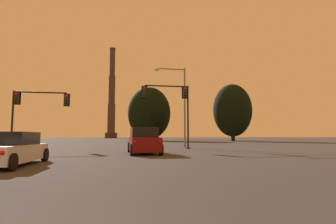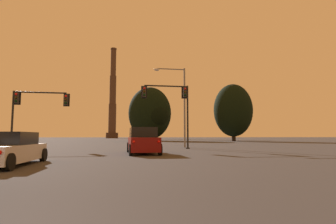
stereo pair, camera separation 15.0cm
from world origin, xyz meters
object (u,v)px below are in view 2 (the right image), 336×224
sedan_left_lane_second (8,150)px  street_lamp (180,98)px  suv_right_lane_front (143,141)px  traffic_light_overhead_left (33,105)px  traffic_light_overhead_right (173,100)px  smokestack (113,102)px

sedan_left_lane_second → street_lamp: 20.26m
suv_right_lane_front → traffic_light_overhead_left: 12.65m
traffic_light_overhead_right → street_lamp: street_lamp is taller
sedan_left_lane_second → traffic_light_overhead_left: size_ratio=0.86×
sedan_left_lane_second → suv_right_lane_front: 9.13m
suv_right_lane_front → smokestack: smokestack is taller
street_lamp → sedan_left_lane_second: bearing=-123.8°
street_lamp → traffic_light_overhead_right: bearing=-113.8°
traffic_light_overhead_left → street_lamp: size_ratio=0.61×
street_lamp → traffic_light_overhead_left: bearing=-170.5°
sedan_left_lane_second → suv_right_lane_front: bearing=48.1°
smokestack → street_lamp: bearing=-84.1°
suv_right_lane_front → traffic_light_overhead_left: (-9.88, 7.20, 3.28)m
traffic_light_overhead_left → smokestack: smokestack is taller
traffic_light_overhead_right → smokestack: 138.75m
smokestack → traffic_light_overhead_right: bearing=-84.8°
traffic_light_overhead_right → sedan_left_lane_second: bearing=-125.8°
traffic_light_overhead_left → suv_right_lane_front: bearing=-36.1°
sedan_left_lane_second → traffic_light_overhead_right: (9.59, 13.29, 4.15)m
smokestack → sedan_left_lane_second: bearing=-88.9°
traffic_light_overhead_left → smokestack: (0.81, 136.52, 17.75)m
sedan_left_lane_second → suv_right_lane_front: size_ratio=0.96×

